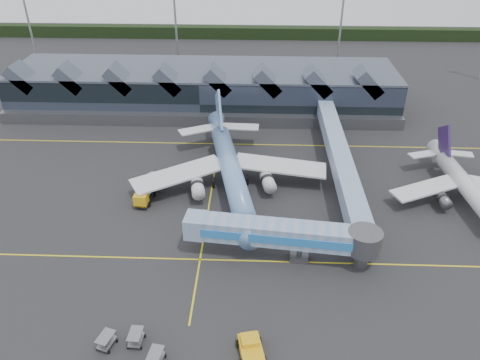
{
  "coord_description": "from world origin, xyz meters",
  "views": [
    {
      "loc": [
        7.69,
        -58.59,
        44.95
      ],
      "look_at": [
        5.2,
        5.78,
        5.0
      ],
      "focal_mm": 35.0,
      "sensor_mm": 36.0,
      "label": 1
    }
  ],
  "objects_px": {
    "fuel_truck": "(147,189)",
    "pushback_tug": "(251,349)",
    "regional_jet": "(465,185)",
    "jet_bridge": "(292,236)",
    "main_airliner": "(230,167)"
  },
  "relations": [
    {
      "from": "main_airliner",
      "to": "regional_jet",
      "type": "xyz_separation_m",
      "value": [
        39.63,
        -3.35,
        -0.75
      ]
    },
    {
      "from": "jet_bridge",
      "to": "regional_jet",
      "type": "bearing_deg",
      "value": 34.59
    },
    {
      "from": "main_airliner",
      "to": "regional_jet",
      "type": "bearing_deg",
      "value": -16.38
    },
    {
      "from": "regional_jet",
      "to": "pushback_tug",
      "type": "distance_m",
      "value": 47.99
    },
    {
      "from": "fuel_truck",
      "to": "pushback_tug",
      "type": "xyz_separation_m",
      "value": [
        18.38,
        -31.58,
        -0.73
      ]
    },
    {
      "from": "regional_jet",
      "to": "fuel_truck",
      "type": "height_order",
      "value": "regional_jet"
    },
    {
      "from": "jet_bridge",
      "to": "fuel_truck",
      "type": "bearing_deg",
      "value": 154.17
    },
    {
      "from": "main_airliner",
      "to": "pushback_tug",
      "type": "xyz_separation_m",
      "value": [
        4.38,
        -35.84,
        -2.91
      ]
    },
    {
      "from": "main_airliner",
      "to": "jet_bridge",
      "type": "distance_m",
      "value": 21.64
    },
    {
      "from": "main_airliner",
      "to": "jet_bridge",
      "type": "relative_size",
      "value": 1.47
    },
    {
      "from": "main_airliner",
      "to": "jet_bridge",
      "type": "height_order",
      "value": "main_airliner"
    },
    {
      "from": "regional_jet",
      "to": "jet_bridge",
      "type": "relative_size",
      "value": 1.03
    },
    {
      "from": "main_airliner",
      "to": "jet_bridge",
      "type": "xyz_separation_m",
      "value": [
        9.78,
        -19.29,
        0.32
      ]
    },
    {
      "from": "jet_bridge",
      "to": "fuel_truck",
      "type": "distance_m",
      "value": 28.25
    },
    {
      "from": "regional_jet",
      "to": "main_airliner",
      "type": "bearing_deg",
      "value": 170.74
    }
  ]
}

